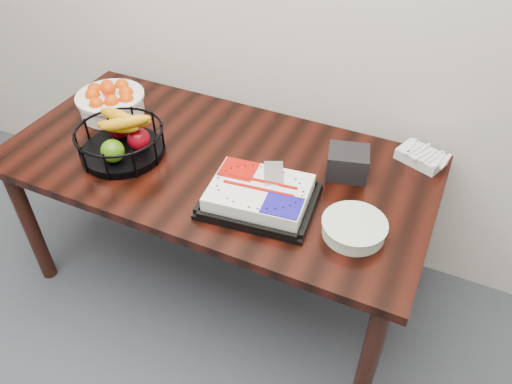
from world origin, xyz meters
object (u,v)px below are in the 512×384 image
at_px(table, 217,176).
at_px(plate_stack, 354,228).
at_px(fruit_basket, 120,139).
at_px(cake_tray, 259,195).
at_px(napkin_box, 348,163).
at_px(tangerine_bowl, 110,97).

bearing_deg(table, plate_stack, -15.15).
height_order(table, fruit_basket, fruit_basket).
distance_m(cake_tray, plate_stack, 0.37).
distance_m(fruit_basket, plate_stack, 1.02).
xyz_separation_m(plate_stack, napkin_box, (-0.12, 0.31, 0.03)).
bearing_deg(table, napkin_box, 14.83).
distance_m(table, plate_stack, 0.68).
bearing_deg(napkin_box, fruit_basket, -162.98).
distance_m(plate_stack, napkin_box, 0.34).
height_order(tangerine_bowl, fruit_basket, tangerine_bowl).
bearing_deg(tangerine_bowl, table, -10.81).
xyz_separation_m(cake_tray, tangerine_bowl, (-0.89, 0.29, 0.05)).
distance_m(cake_tray, tangerine_bowl, 0.94).
distance_m(fruit_basket, napkin_box, 0.94).
relative_size(tangerine_bowl, napkin_box, 1.98).
height_order(fruit_basket, napkin_box, fruit_basket).
relative_size(cake_tray, napkin_box, 2.83).
xyz_separation_m(table, plate_stack, (0.65, -0.17, 0.11)).
distance_m(tangerine_bowl, plate_stack, 1.30).
height_order(cake_tray, fruit_basket, fruit_basket).
xyz_separation_m(cake_tray, fruit_basket, (-0.65, 0.03, 0.04)).
relative_size(cake_tray, tangerine_bowl, 1.43).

